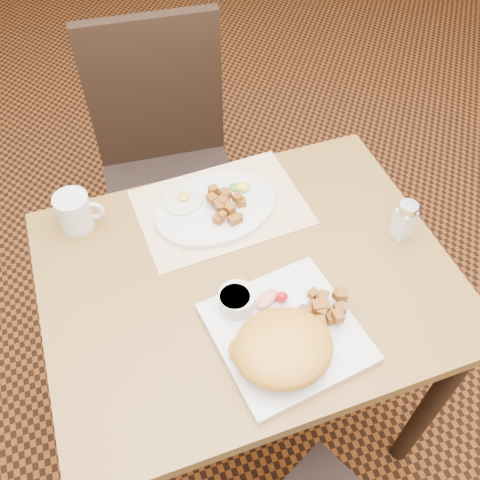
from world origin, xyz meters
The scene contains 15 objects.
ground centered at (0.00, 0.00, 0.00)m, with size 8.00×8.00×0.00m, color black.
table centered at (0.00, 0.00, 0.64)m, with size 0.90×0.70×0.75m.
chair_far centered at (-0.04, 0.66, 0.54)m, with size 0.46×0.47×0.97m.
placemat centered at (0.01, 0.21, 0.75)m, with size 0.40×0.28×0.00m, color white.
plate_square centered at (0.02, -0.17, 0.76)m, with size 0.28×0.28×0.02m, color silver.
plate_oval centered at (-0.01, 0.20, 0.76)m, with size 0.30×0.23×0.02m, color silver, non-canonical shape.
hollandaise_mound centered at (-0.01, -0.22, 0.80)m, with size 0.20×0.18×0.07m.
ramekin centered at (-0.05, -0.08, 0.79)m, with size 0.08×0.08×0.04m.
garnish_sq centered at (0.02, -0.09, 0.78)m, with size 0.08×0.06×0.03m.
fried_egg centered at (-0.08, 0.25, 0.77)m, with size 0.10×0.10×0.02m.
garnish_ov centered at (0.07, 0.24, 0.78)m, with size 0.06×0.05×0.02m.
salt_shaker centered at (0.38, -0.01, 0.80)m, with size 0.05×0.05×0.10m.
coffee_mug centered at (-0.33, 0.27, 0.80)m, with size 0.11×0.08×0.09m.
home_fries_sq centered at (0.10, -0.16, 0.78)m, with size 0.13×0.10×0.04m.
home_fries_ov centered at (0.01, 0.19, 0.79)m, with size 0.10×0.12×0.04m.
Camera 1 is at (-0.25, -0.65, 1.72)m, focal length 40.00 mm.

